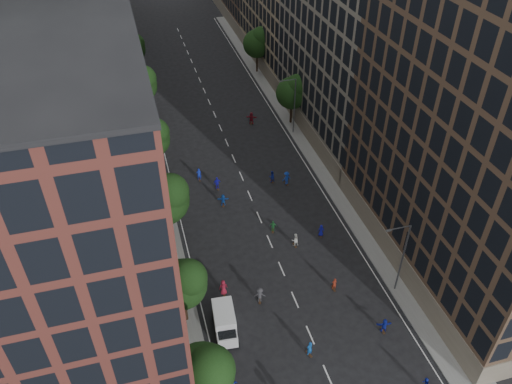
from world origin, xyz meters
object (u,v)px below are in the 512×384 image
streetlamp_far (293,103)px  cargo_van (225,322)px  streetlamp_near (401,255)px  skater_1 (310,349)px

streetlamp_far → cargo_van: 38.10m
cargo_van → streetlamp_near: bearing=5.7°
streetlamp_far → skater_1: bearing=-106.5°
streetlamp_far → cargo_van: (-18.16, -33.27, -3.90)m
streetlamp_near → skater_1: 13.03m
streetlamp_far → skater_1: 39.85m
cargo_van → skater_1: cargo_van is taller
streetlamp_near → streetlamp_far: size_ratio=1.00×
streetlamp_far → cargo_van: size_ratio=1.93×
streetlamp_far → cargo_van: streetlamp_far is taller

